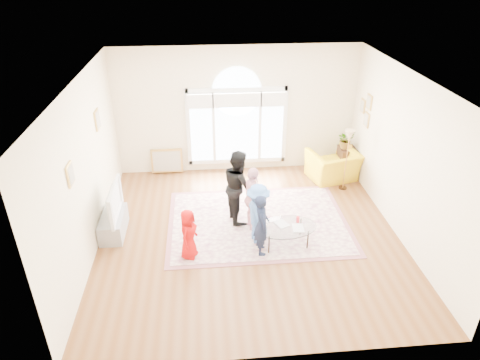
{
  "coord_description": "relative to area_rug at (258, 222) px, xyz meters",
  "views": [
    {
      "loc": [
        -0.84,
        -7.11,
        5.16
      ],
      "look_at": [
        -0.16,
        0.3,
        1.11
      ],
      "focal_mm": 32.0,
      "sensor_mm": 36.0,
      "label": 1
    }
  ],
  "objects": [
    {
      "name": "tv_console",
      "position": [
        -2.98,
        -0.11,
        0.2
      ],
      "size": [
        0.45,
        1.0,
        0.42
      ],
      "primitive_type": "cube",
      "color": "gray",
      "rests_on": "ground"
    },
    {
      "name": "child_pink",
      "position": [
        -0.15,
        -0.19,
        0.7
      ],
      "size": [
        0.42,
        0.84,
        1.37
      ],
      "primitive_type": "imported",
      "rotation": [
        0.0,
        0.0,
        1.68
      ],
      "color": "#FAB6C2",
      "rests_on": "area_rug"
    },
    {
      "name": "leaning_picture",
      "position": [
        -2.05,
        2.49,
        -0.01
      ],
      "size": [
        0.8,
        0.14,
        0.62
      ],
      "primitive_type": "cube",
      "rotation": [
        -0.14,
        0.0,
        0.0
      ],
      "color": "tan",
      "rests_on": "ground"
    },
    {
      "name": "child_navy",
      "position": [
        -0.07,
        -1.01,
        0.63
      ],
      "size": [
        0.3,
        0.45,
        1.23
      ],
      "primitive_type": "imported",
      "rotation": [
        0.0,
        0.0,
        1.59
      ],
      "color": "#161E38",
      "rests_on": "area_rug"
    },
    {
      "name": "child_blue",
      "position": [
        -0.1,
        -0.66,
        0.64
      ],
      "size": [
        0.62,
        0.89,
        1.25
      ],
      "primitive_type": "imported",
      "rotation": [
        0.0,
        0.0,
        1.77
      ],
      "color": "#4B7ECE",
      "rests_on": "area_rug"
    },
    {
      "name": "ground",
      "position": [
        -0.23,
        -0.41,
        -0.01
      ],
      "size": [
        6.0,
        6.0,
        0.0
      ],
      "primitive_type": "plane",
      "color": "brown",
      "rests_on": "ground"
    },
    {
      "name": "child_black",
      "position": [
        -0.4,
        0.18,
        0.8
      ],
      "size": [
        0.73,
        0.87,
        1.58
      ],
      "primitive_type": "imported",
      "rotation": [
        0.0,
        0.0,
        1.76
      ],
      "color": "black",
      "rests_on": "area_rug"
    },
    {
      "name": "coffee_table",
      "position": [
        0.43,
        -0.82,
        0.39
      ],
      "size": [
        1.29,
        0.9,
        0.54
      ],
      "rotation": [
        0.0,
        0.0,
        0.1
      ],
      "color": "silver",
      "rests_on": "ground"
    },
    {
      "name": "room_shell",
      "position": [
        -0.22,
        2.42,
        1.56
      ],
      "size": [
        6.0,
        6.0,
        6.0
      ],
      "color": "beige",
      "rests_on": "ground"
    },
    {
      "name": "floor_lamp",
      "position": [
        2.25,
        1.28,
        1.27
      ],
      "size": [
        0.3,
        0.3,
        1.51
      ],
      "color": "black",
      "rests_on": "ground"
    },
    {
      "name": "area_rug",
      "position": [
        0.0,
        0.0,
        0.0
      ],
      "size": [
        3.6,
        2.6,
        0.02
      ],
      "primitive_type": "cube",
      "color": "beige",
      "rests_on": "ground"
    },
    {
      "name": "rug_border",
      "position": [
        -0.0,
        0.0,
        -0.0
      ],
      "size": [
        3.8,
        2.8,
        0.01
      ],
      "primitive_type": "cube",
      "color": "#885055",
      "rests_on": "ground"
    },
    {
      "name": "plant_pedestal",
      "position": [
        2.47,
        2.09,
        0.34
      ],
      "size": [
        0.2,
        0.2,
        0.7
      ],
      "primitive_type": "cylinder",
      "color": "white",
      "rests_on": "ground"
    },
    {
      "name": "child_red",
      "position": [
        -1.43,
        -1.02,
        0.51
      ],
      "size": [
        0.47,
        0.57,
        1.0
      ],
      "primitive_type": "imported",
      "rotation": [
        0.0,
        0.0,
        1.21
      ],
      "color": "#B80A0A",
      "rests_on": "area_rug"
    },
    {
      "name": "potted_plant",
      "position": [
        2.47,
        2.09,
        0.92
      ],
      "size": [
        0.5,
        0.47,
        0.46
      ],
      "primitive_type": "imported",
      "rotation": [
        0.0,
        0.0,
        0.31
      ],
      "color": "#33722D",
      "rests_on": "plant_pedestal"
    },
    {
      "name": "television",
      "position": [
        -2.98,
        -0.11,
        0.74
      ],
      "size": [
        0.17,
        1.14,
        0.65
      ],
      "color": "black",
      "rests_on": "tv_console"
    },
    {
      "name": "armchair",
      "position": [
        2.12,
        1.79,
        0.36
      ],
      "size": [
        1.35,
        1.25,
        0.74
      ],
      "primitive_type": "imported",
      "rotation": [
        0.0,
        0.0,
        3.4
      ],
      "color": "gold",
      "rests_on": "ground"
    },
    {
      "name": "side_cabinet",
      "position": [
        2.55,
        2.08,
        0.34
      ],
      "size": [
        0.4,
        0.5,
        0.7
      ],
      "primitive_type": "cube",
      "color": "black",
      "rests_on": "ground"
    }
  ]
}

